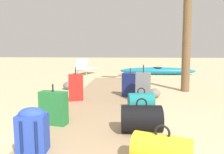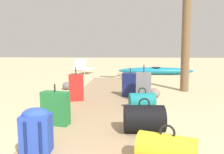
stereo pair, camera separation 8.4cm
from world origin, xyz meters
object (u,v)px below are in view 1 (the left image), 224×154
(suitcase_green, at_px, (54,108))
(duffel_bag_yellow, at_px, (162,150))
(duffel_bag_teal, at_px, (141,101))
(duffel_bag_black, at_px, (141,119))
(suitcase_grey, at_px, (143,87))
(suitcase_navy, at_px, (130,85))
(lounge_chair, at_px, (85,68))
(kayak, at_px, (157,71))
(suitcase_red, at_px, (76,87))
(backpack_blue, at_px, (32,129))

(suitcase_green, distance_m, duffel_bag_yellow, 1.88)
(duffel_bag_teal, xyz_separation_m, duffel_bag_black, (-0.07, -1.25, 0.04))
(suitcase_grey, bearing_deg, suitcase_navy, 119.89)
(lounge_chair, xyz_separation_m, kayak, (3.70, 0.19, -0.14))
(duffel_bag_black, distance_m, kayak, 8.09)
(suitcase_navy, relative_size, suitcase_grey, 0.86)
(duffel_bag_teal, relative_size, suitcase_red, 0.70)
(suitcase_red, distance_m, kayak, 6.73)
(backpack_blue, distance_m, duffel_bag_yellow, 1.46)
(duffel_bag_teal, height_order, suitcase_red, suitcase_red)
(suitcase_red, relative_size, duffel_bag_black, 1.32)
(suitcase_green, relative_size, duffel_bag_yellow, 0.97)
(suitcase_red, bearing_deg, suitcase_grey, 0.45)
(suitcase_red, bearing_deg, duffel_bag_teal, -21.40)
(duffel_bag_teal, relative_size, backpack_blue, 1.04)
(suitcase_red, height_order, lounge_chair, suitcase_red)
(kayak, bearing_deg, duffel_bag_teal, -100.49)
(duffel_bag_teal, distance_m, backpack_blue, 2.39)
(duffel_bag_teal, xyz_separation_m, suitcase_grey, (0.08, 0.59, 0.18))
(duffel_bag_black, bearing_deg, backpack_blue, -151.60)
(suitcase_grey, xyz_separation_m, duffel_bag_yellow, (-0.00, -2.72, -0.18))
(suitcase_grey, bearing_deg, backpack_blue, -119.61)
(duffel_bag_teal, height_order, kayak, duffel_bag_teal)
(duffel_bag_teal, bearing_deg, lounge_chair, 110.52)
(duffel_bag_teal, height_order, lounge_chair, lounge_chair)
(duffel_bag_teal, distance_m, suitcase_green, 1.78)
(lounge_chair, bearing_deg, suitcase_grey, -66.97)
(duffel_bag_yellow, distance_m, kayak, 8.94)
(suitcase_red, xyz_separation_m, lounge_chair, (-0.97, 5.96, -0.06))
(suitcase_green, bearing_deg, duffel_bag_black, -9.42)
(kayak, bearing_deg, suitcase_grey, -100.76)
(duffel_bag_teal, xyz_separation_m, kayak, (1.25, 6.73, -0.05))
(duffel_bag_teal, bearing_deg, kayak, 79.51)
(lounge_chair, height_order, kayak, lounge_chair)
(suitcase_navy, bearing_deg, duffel_bag_teal, -79.12)
(suitcase_red, xyz_separation_m, suitcase_grey, (1.56, 0.01, 0.03))
(kayak, bearing_deg, duffel_bag_yellow, -97.51)
(suitcase_grey, relative_size, duffel_bag_yellow, 1.27)
(backpack_blue, relative_size, suitcase_navy, 0.73)
(suitcase_red, relative_size, duffel_bag_yellow, 1.18)
(duffel_bag_teal, distance_m, suitcase_grey, 0.62)
(suitcase_grey, relative_size, kayak, 0.22)
(duffel_bag_black, bearing_deg, duffel_bag_teal, 86.59)
(suitcase_green, height_order, duffel_bag_black, suitcase_green)
(suitcase_green, bearing_deg, lounge_chair, 97.57)
(backpack_blue, bearing_deg, kayak, 73.26)
(kayak, bearing_deg, backpack_blue, -106.74)
(backpack_blue, height_order, suitcase_navy, suitcase_navy)
(suitcase_grey, height_order, suitcase_green, suitcase_grey)
(lounge_chair, relative_size, kayak, 0.42)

